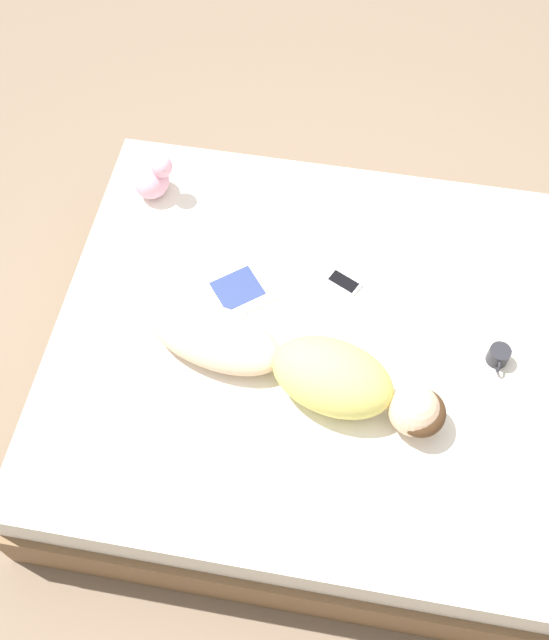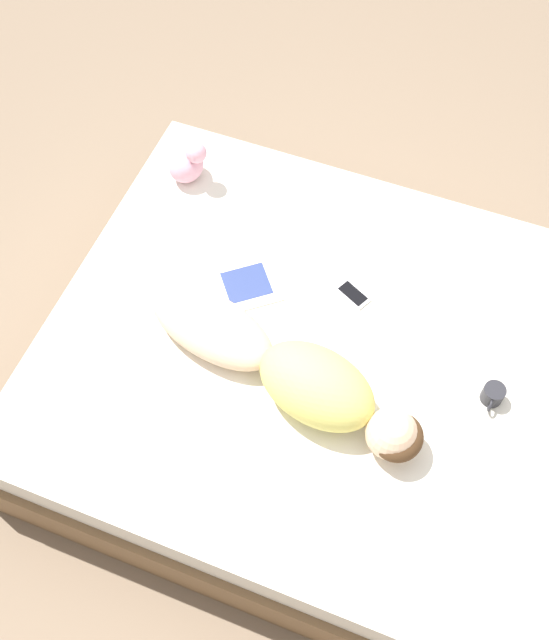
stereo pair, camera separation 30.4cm
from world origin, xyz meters
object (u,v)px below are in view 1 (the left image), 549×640
coffee_mug (498,356)px  cell_phone (344,282)px  person (304,368)px  open_magazine (224,268)px

coffee_mug → cell_phone: bearing=-112.2°
person → coffee_mug: bearing=119.7°
open_magazine → cell_phone: same height
cell_phone → person: bearing=15.1°
person → coffee_mug: person is taller
coffee_mug → open_magazine: bearing=-102.0°
coffee_mug → cell_phone: 0.71m
person → cell_phone: person is taller
person → cell_phone: (-0.49, 0.10, -0.10)m
person → cell_phone: size_ratio=7.52×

